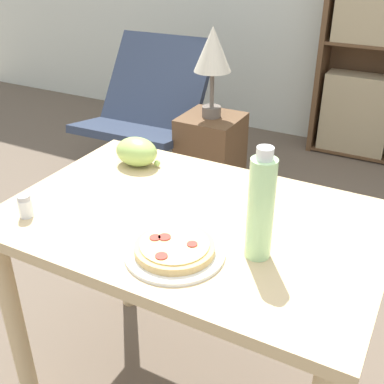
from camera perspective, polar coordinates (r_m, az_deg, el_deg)
name	(u,v)px	position (r m, az deg, el deg)	size (l,w,h in m)	color
dining_table	(192,250)	(1.46, 0.00, -6.95)	(1.08, 0.72, 0.76)	#D1B27F
pizza_on_plate	(175,250)	(1.22, -2.07, -6.85)	(0.26, 0.26, 0.04)	white
grape_bunch	(137,152)	(1.68, -6.53, 4.75)	(0.16, 0.12, 0.10)	#A8CC66
drink_bottle	(261,207)	(1.17, 8.15, -1.82)	(0.07, 0.07, 0.30)	#B7EAA3
salt_shaker	(25,206)	(1.45, -19.16, -1.60)	(0.04, 0.04, 0.07)	white
lounge_chair_near	(146,135)	(3.23, -5.46, 6.72)	(0.72, 0.79, 0.88)	slate
bookshelf	(367,54)	(3.64, 20.00, 15.15)	(0.61, 0.26, 1.61)	brown
side_table	(211,158)	(2.94, 2.22, 4.09)	(0.34, 0.34, 0.53)	brown
table_lamp	(213,54)	(2.74, 2.47, 16.07)	(0.21, 0.21, 0.51)	#665B51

